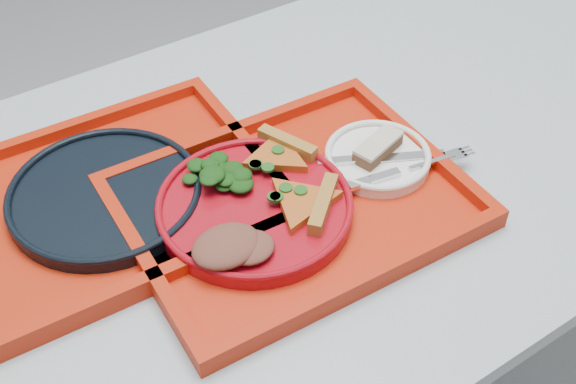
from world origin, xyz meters
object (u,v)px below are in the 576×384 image
object	(u,v)px
tray_main	(293,205)
dinner_plate	(255,209)
navy_plate	(105,196)
tray_far	(107,204)
dessert_bar	(378,147)

from	to	relation	value
tray_main	dinner_plate	size ratio (longest dim) A/B	1.73
dinner_plate	navy_plate	xyz separation A→B (m)	(-0.16, 0.13, -0.00)
tray_far	navy_plate	world-z (taller)	navy_plate
tray_main	navy_plate	size ratio (longest dim) A/B	1.73
tray_far	dessert_bar	bearing A→B (deg)	-18.58
dessert_bar	dinner_plate	bearing A→B (deg)	161.98
navy_plate	dessert_bar	world-z (taller)	dessert_bar
tray_main	navy_plate	world-z (taller)	navy_plate
tray_far	dinner_plate	size ratio (longest dim) A/B	1.73
dessert_bar	navy_plate	bearing A→B (deg)	142.33
dinner_plate	navy_plate	distance (m)	0.20
tray_far	dessert_bar	size ratio (longest dim) A/B	5.21
tray_main	dessert_bar	bearing A→B (deg)	4.31
tray_far	dessert_bar	world-z (taller)	dessert_bar
dinner_plate	dessert_bar	bearing A→B (deg)	-1.58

